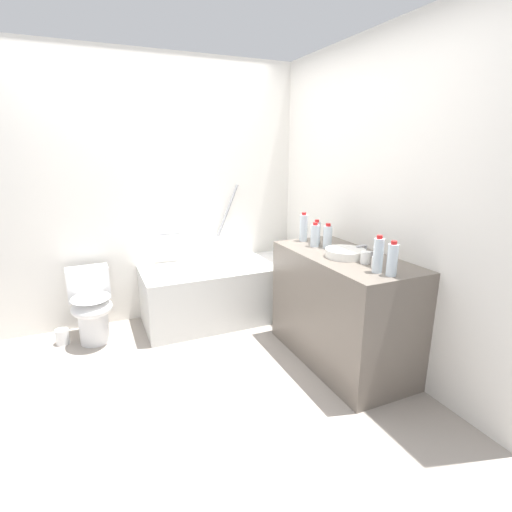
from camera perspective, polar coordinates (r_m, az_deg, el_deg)
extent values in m
plane|color=#9E9389|center=(3.06, -9.73, -17.61)|extent=(3.98, 3.98, 0.00)
cube|color=white|center=(3.90, -15.51, 9.14)|extent=(3.38, 0.10, 2.53)
cube|color=white|center=(3.30, 16.29, 8.00)|extent=(0.10, 2.96, 2.53)
cube|color=silver|center=(3.89, -4.78, -5.38)|extent=(1.58, 0.69, 0.56)
cube|color=white|center=(3.81, -4.86, -2.04)|extent=(1.30, 0.50, 0.09)
cylinder|color=#A1A1A6|center=(4.02, 3.46, 0.12)|extent=(0.09, 0.03, 0.03)
cylinder|color=#A1A1A6|center=(4.03, -4.26, 6.78)|extent=(0.25, 0.03, 0.54)
cylinder|color=#A1A1A6|center=(3.91, -12.54, 3.32)|extent=(0.24, 0.03, 0.03)
cylinder|color=white|center=(3.73, -23.02, -9.28)|extent=(0.25, 0.25, 0.35)
ellipsoid|color=white|center=(3.62, -23.27, -7.07)|extent=(0.35, 0.39, 0.16)
ellipsoid|color=white|center=(3.59, -23.42, -5.75)|extent=(0.34, 0.37, 0.02)
cube|color=white|center=(3.80, -23.72, -3.70)|extent=(0.36, 0.19, 0.29)
cylinder|color=#B4B4B9|center=(3.76, -23.97, -1.49)|extent=(0.03, 0.03, 0.01)
cube|color=#6B6056|center=(3.14, 12.57, -7.67)|extent=(0.60, 1.25, 0.89)
cylinder|color=white|center=(2.94, 13.14, 0.44)|extent=(0.30, 0.30, 0.06)
cylinder|color=silver|center=(3.05, 15.99, 0.88)|extent=(0.02, 0.02, 0.07)
cylinder|color=silver|center=(3.02, 15.41, 1.43)|extent=(0.09, 0.02, 0.02)
cylinder|color=silver|center=(3.01, 16.69, 0.31)|extent=(0.03, 0.03, 0.04)
cylinder|color=silver|center=(3.10, 15.27, 0.85)|extent=(0.03, 0.03, 0.04)
cylinder|color=silver|center=(3.17, 10.62, 2.79)|extent=(0.07, 0.07, 0.18)
cylinder|color=red|center=(3.15, 10.72, 4.59)|extent=(0.04, 0.04, 0.02)
cylinder|color=silver|center=(2.56, 19.65, -0.58)|extent=(0.07, 0.07, 0.21)
cylinder|color=red|center=(2.54, 19.88, 1.89)|extent=(0.04, 0.04, 0.02)
cylinder|color=silver|center=(3.20, 8.76, 3.00)|extent=(0.07, 0.07, 0.18)
cylinder|color=red|center=(3.18, 8.84, 4.78)|extent=(0.04, 0.04, 0.02)
cylinder|color=silver|center=(3.29, 9.01, 3.38)|extent=(0.07, 0.07, 0.19)
cylinder|color=red|center=(3.27, 9.08, 5.17)|extent=(0.04, 0.04, 0.02)
cylinder|color=silver|center=(3.37, 7.10, 4.16)|extent=(0.07, 0.07, 0.23)
cylinder|color=red|center=(3.35, 7.18, 6.28)|extent=(0.04, 0.04, 0.02)
cylinder|color=silver|center=(2.60, 17.74, 0.05)|extent=(0.07, 0.07, 0.23)
cylinder|color=red|center=(2.57, 17.96, 2.71)|extent=(0.04, 0.04, 0.02)
cylinder|color=white|center=(2.72, 17.47, -0.89)|extent=(0.06, 0.06, 0.08)
cylinder|color=white|center=(2.80, 15.98, -0.22)|extent=(0.07, 0.07, 0.09)
cylinder|color=white|center=(3.86, -26.89, -10.66)|extent=(0.11, 0.11, 0.14)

